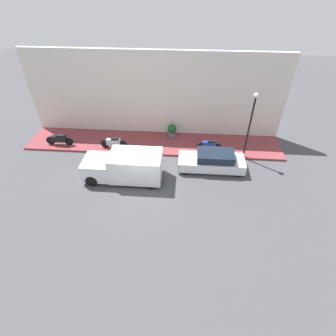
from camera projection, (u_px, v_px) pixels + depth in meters
The scene contains 10 objects.
ground_plane at pixel (145, 186), 16.40m from camera, with size 60.00×60.00×0.00m, color #47474C.
sidewalk at pixel (154, 143), 20.09m from camera, with size 3.09×19.08×0.15m.
building_facade at pixel (155, 95), 19.45m from camera, with size 0.30×19.08×6.41m.
parked_car at pixel (212, 161), 17.36m from camera, with size 1.67×4.36×1.33m.
delivery_van at pixel (124, 166), 16.40m from camera, with size 2.00×4.91×1.88m.
motorcycle_blue at pixel (209, 145), 18.88m from camera, with size 0.30×1.78×0.86m.
motorcycle_black at pixel (59, 139), 19.48m from camera, with size 0.30×2.04×0.86m.
scooter_silver at pixel (114, 142), 19.15m from camera, with size 0.30×1.92×0.85m.
streetlamp at pixel (251, 118), 16.76m from camera, with size 0.32×0.32×4.68m.
potted_plant at pixel (172, 130), 20.34m from camera, with size 0.69×0.69×1.02m.
Camera 1 is at (-11.97, -2.37, 11.11)m, focal length 28.00 mm.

